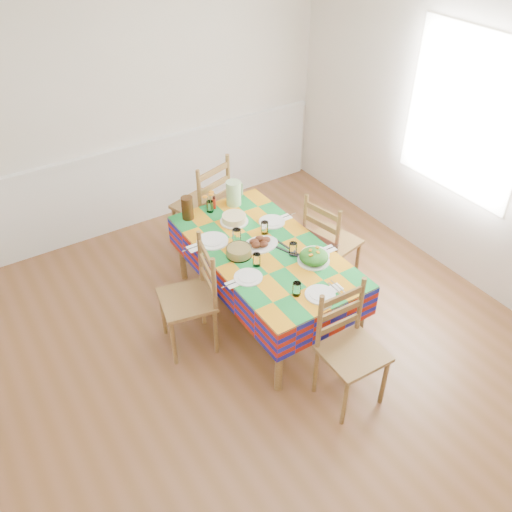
{
  "coord_description": "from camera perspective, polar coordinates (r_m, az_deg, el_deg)",
  "views": [
    {
      "loc": [
        -1.59,
        -2.4,
        3.31
      ],
      "look_at": [
        0.16,
        0.34,
        0.84
      ],
      "focal_mm": 38.0,
      "sensor_mm": 36.0,
      "label": 1
    }
  ],
  "objects": [
    {
      "name": "dining_table",
      "position": [
        4.48,
        0.9,
        0.01
      ],
      "size": [
        0.94,
        1.74,
        0.68
      ],
      "color": "brown",
      "rests_on": "room"
    },
    {
      "name": "green_pitcher",
      "position": [
        4.95,
        -2.38,
        6.63
      ],
      "size": [
        0.14,
        0.14,
        0.23
      ],
      "primitive_type": "cylinder",
      "color": "#A4D092",
      "rests_on": "dining_table"
    },
    {
      "name": "setting_right_near",
      "position": [
        4.37,
        5.46,
        0.39
      ],
      "size": [
        0.44,
        0.25,
        0.11
      ],
      "rotation": [
        0.0,
        0.0,
        -1.57
      ],
      "color": "white",
      "rests_on": "dining_table"
    },
    {
      "name": "chair_left",
      "position": [
        4.29,
        -6.75,
        -4.45
      ],
      "size": [
        0.48,
        0.5,
        0.96
      ],
      "rotation": [
        0.0,
        0.0,
        -1.78
      ],
      "color": "brown",
      "rests_on": "room"
    },
    {
      "name": "chair_near",
      "position": [
        3.94,
        9.78,
        -9.66
      ],
      "size": [
        0.43,
        0.41,
        0.95
      ],
      "rotation": [
        0.0,
        0.0,
        -0.03
      ],
      "color": "brown",
      "rests_on": "room"
    },
    {
      "name": "pasta_bowl",
      "position": [
        4.34,
        -1.8,
        0.48
      ],
      "size": [
        0.21,
        0.21,
        0.08
      ],
      "color": "white",
      "rests_on": "dining_table"
    },
    {
      "name": "chair_right",
      "position": [
        4.89,
        7.69,
        1.36
      ],
      "size": [
        0.48,
        0.5,
        0.96
      ],
      "rotation": [
        0.0,
        0.0,
        1.77
      ],
      "color": "brown",
      "rests_on": "room"
    },
    {
      "name": "chair_far",
      "position": [
        5.31,
        -5.47,
        5.23
      ],
      "size": [
        0.57,
        0.56,
        1.03
      ],
      "rotation": [
        0.0,
        0.0,
        3.45
      ],
      "color": "brown",
      "rests_on": "room"
    },
    {
      "name": "wainscot",
      "position": [
        5.86,
        -12.91,
        7.44
      ],
      "size": [
        4.41,
        0.06,
        0.92
      ],
      "color": "white",
      "rests_on": "room"
    },
    {
      "name": "setting_left_near",
      "position": [
        4.16,
        -0.56,
        -1.58
      ],
      "size": [
        0.4,
        0.24,
        0.11
      ],
      "rotation": [
        0.0,
        0.0,
        1.57
      ],
      "color": "white",
      "rests_on": "dining_table"
    },
    {
      "name": "window_right",
      "position": [
        5.02,
        21.12,
        13.64
      ],
      "size": [
        0.0,
        1.4,
        1.4
      ],
      "primitive_type": "plane",
      "rotation": [
        0.0,
        -1.57,
        0.0
      ],
      "color": "white",
      "rests_on": "room"
    },
    {
      "name": "salad_platter",
      "position": [
        4.3,
        6.1,
        -0.11
      ],
      "size": [
        0.26,
        0.26,
        0.11
      ],
      "color": "white",
      "rests_on": "dining_table"
    },
    {
      "name": "meat_platter",
      "position": [
        4.45,
        0.41,
        1.35
      ],
      "size": [
        0.32,
        0.23,
        0.06
      ],
      "color": "white",
      "rests_on": "dining_table"
    },
    {
      "name": "flower_vase",
      "position": [
        4.87,
        -4.89,
        5.52
      ],
      "size": [
        0.13,
        0.1,
        0.2
      ],
      "color": "white",
      "rests_on": "dining_table"
    },
    {
      "name": "name_card",
      "position": [
        3.91,
        7.46,
        -5.37
      ],
      "size": [
        0.08,
        0.02,
        0.02
      ],
      "primitive_type": "cube",
      "color": "white",
      "rests_on": "dining_table"
    },
    {
      "name": "hot_sauce",
      "position": [
        4.93,
        -4.42,
        5.64
      ],
      "size": [
        0.03,
        0.03,
        0.12
      ],
      "primitive_type": "cylinder",
      "color": "red",
      "rests_on": "dining_table"
    },
    {
      "name": "room",
      "position": [
        3.49,
        0.72,
        3.01
      ],
      "size": [
        4.58,
        5.08,
        2.78
      ],
      "color": "brown",
      "rests_on": "ground"
    },
    {
      "name": "serving_utensils",
      "position": [
        4.43,
        3.17,
        0.75
      ],
      "size": [
        0.13,
        0.29,
        0.01
      ],
      "color": "black",
      "rests_on": "dining_table"
    },
    {
      "name": "cake",
      "position": [
        4.74,
        -2.32,
        3.94
      ],
      "size": [
        0.25,
        0.25,
        0.07
      ],
      "color": "white",
      "rests_on": "dining_table"
    },
    {
      "name": "setting_left_far",
      "position": [
        4.5,
        -3.75,
        1.77
      ],
      "size": [
        0.48,
        0.29,
        0.13
      ],
      "rotation": [
        0.0,
        0.0,
        1.57
      ],
      "color": "white",
      "rests_on": "dining_table"
    },
    {
      "name": "tea_pitcher",
      "position": [
        4.79,
        -7.24,
        5.04
      ],
      "size": [
        0.11,
        0.11,
        0.21
      ],
      "primitive_type": "cylinder",
      "color": "#301B0A",
      "rests_on": "dining_table"
    },
    {
      "name": "setting_near_head",
      "position": [
        3.99,
        5.94,
        -3.81
      ],
      "size": [
        0.37,
        0.25,
        0.11
      ],
      "color": "white",
      "rests_on": "dining_table"
    },
    {
      "name": "setting_right_far",
      "position": [
        4.69,
        1.47,
        3.43
      ],
      "size": [
        0.43,
        0.25,
        0.11
      ],
      "rotation": [
        0.0,
        0.0,
        -1.57
      ],
      "color": "white",
      "rests_on": "dining_table"
    }
  ]
}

